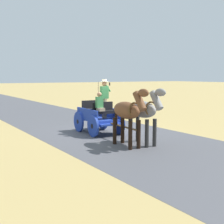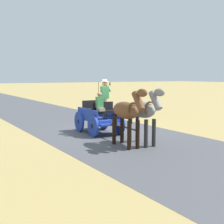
% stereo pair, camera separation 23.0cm
% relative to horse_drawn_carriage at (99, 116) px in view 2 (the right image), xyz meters
% --- Properties ---
extents(ground_plane, '(200.00, 200.00, 0.00)m').
position_rel_horse_drawn_carriage_xyz_m(ground_plane, '(-0.27, -0.18, -0.82)').
color(ground_plane, tan).
extents(road_surface, '(6.23, 160.00, 0.01)m').
position_rel_horse_drawn_carriage_xyz_m(road_surface, '(-0.27, -0.18, -0.81)').
color(road_surface, '#4C4C51').
rests_on(road_surface, ground).
extents(horse_drawn_carriage, '(1.51, 4.51, 2.50)m').
position_rel_horse_drawn_carriage_xyz_m(horse_drawn_carriage, '(0.00, 0.00, 0.00)').
color(horse_drawn_carriage, '#1E3899').
rests_on(horse_drawn_carriage, ground).
extents(horse_near_side, '(0.60, 2.13, 2.21)m').
position_rel_horse_drawn_carriage_xyz_m(horse_near_side, '(-0.23, 3.04, 0.51)').
color(horse_near_side, gray).
rests_on(horse_near_side, ground).
extents(horse_off_side, '(0.61, 2.13, 2.21)m').
position_rel_horse_drawn_carriage_xyz_m(horse_off_side, '(0.50, 3.01, 0.51)').
color(horse_off_side, brown).
rests_on(horse_off_side, ground).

